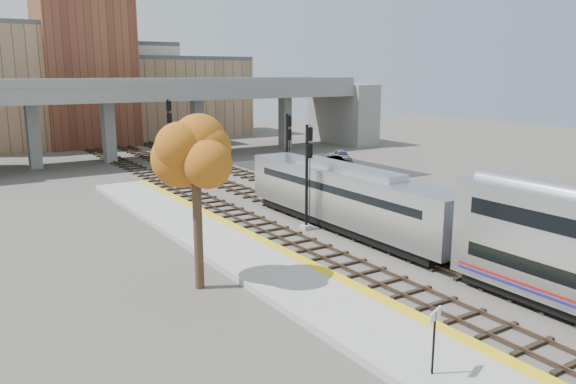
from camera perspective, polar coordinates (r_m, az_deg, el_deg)
ground at (r=31.26m, az=13.30°, el=-7.31°), size 160.00×160.00×0.00m
platform at (r=26.72m, az=2.26°, el=-9.97°), size 4.50×60.00×0.35m
yellow_strip at (r=27.72m, az=5.52°, el=-8.79°), size 0.70×60.00×0.01m
tracks at (r=40.98m, az=1.61°, el=-2.23°), size 10.70×95.00×0.25m
overpass at (r=70.54m, az=-10.81°, el=8.31°), size 54.00×12.00×9.50m
buildings_far at (r=89.78m, az=-18.36°, el=10.01°), size 43.00×21.00×20.60m
parking_lot at (r=60.77m, az=3.54°, el=2.42°), size 14.00×18.00×0.04m
locomotive at (r=36.72m, az=5.99°, el=-0.44°), size 3.02×19.05×4.10m
signal_mast_near at (r=36.44m, az=1.97°, el=1.35°), size 0.60×0.64×6.93m
signal_mast_mid at (r=45.87m, az=-0.06°, el=3.59°), size 0.60×0.64×6.94m
signal_mast_far at (r=57.85m, az=-11.96°, el=5.52°), size 0.60×0.64×7.56m
station_sign at (r=19.52m, az=14.66°, el=-13.26°), size 0.85×0.39×2.27m
tree at (r=26.19m, az=-9.38°, el=3.31°), size 3.60×3.60×8.47m
car_a at (r=52.89m, az=3.42°, el=1.62°), size 1.51×3.40×1.14m
car_b at (r=61.47m, az=4.89°, el=3.08°), size 1.33×3.54×1.15m
car_c at (r=66.01m, az=5.47°, el=3.68°), size 3.02×4.24×1.14m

